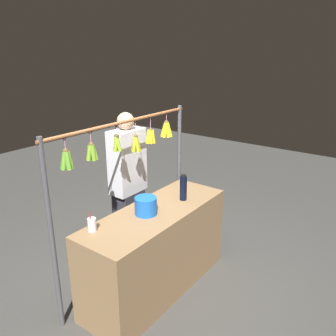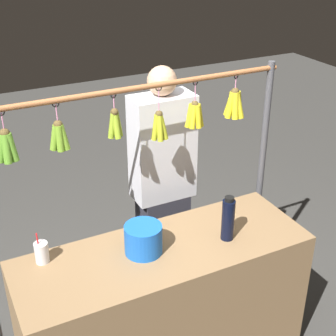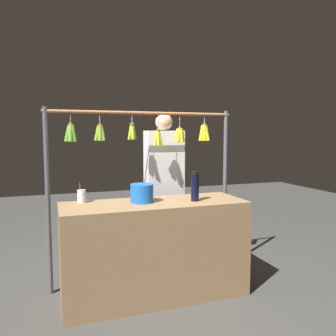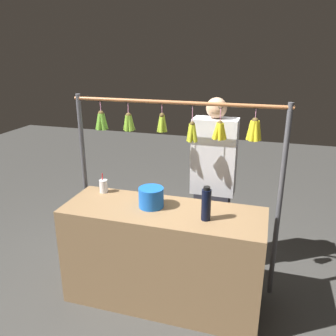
# 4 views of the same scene
# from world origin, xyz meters

# --- Properties ---
(ground_plane) EXTENTS (12.00, 12.00, 0.00)m
(ground_plane) POSITION_xyz_m (0.00, 0.00, 0.00)
(ground_plane) COLOR #403F3B
(market_counter) EXTENTS (1.69, 0.59, 0.89)m
(market_counter) POSITION_xyz_m (0.00, 0.00, 0.44)
(market_counter) COLOR olive
(market_counter) RESTS_ON ground
(display_rack) EXTENTS (1.91, 0.13, 1.76)m
(display_rack) POSITION_xyz_m (-0.01, -0.37, 1.27)
(display_rack) COLOR #4C4C51
(display_rack) RESTS_ON ground
(water_bottle) EXTENTS (0.07, 0.07, 0.28)m
(water_bottle) POSITION_xyz_m (-0.37, 0.07, 1.02)
(water_bottle) COLOR black
(water_bottle) RESTS_ON market_counter
(blue_bucket) EXTENTS (0.21, 0.21, 0.17)m
(blue_bucket) POSITION_xyz_m (0.11, -0.03, 0.97)
(blue_bucket) COLOR blue
(blue_bucket) RESTS_ON market_counter
(drink_cup) EXTENTS (0.08, 0.08, 0.18)m
(drink_cup) POSITION_xyz_m (0.63, -0.20, 0.95)
(drink_cup) COLOR silver
(drink_cup) RESTS_ON market_counter
(vendor_person) EXTENTS (0.41, 0.22, 1.74)m
(vendor_person) POSITION_xyz_m (-0.31, -0.65, 0.86)
(vendor_person) COLOR #2D2D38
(vendor_person) RESTS_ON ground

